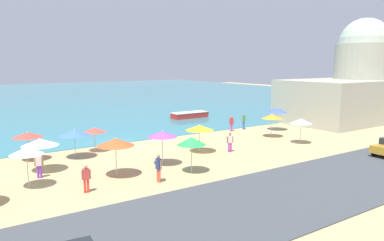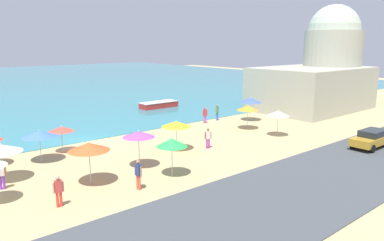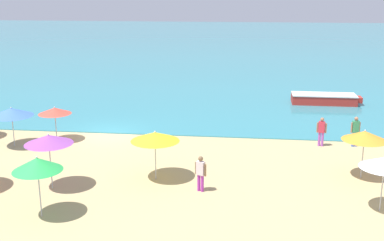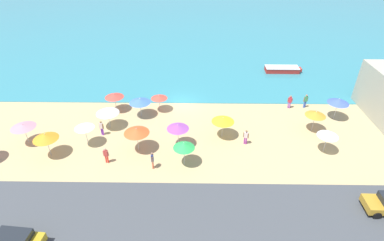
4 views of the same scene
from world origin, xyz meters
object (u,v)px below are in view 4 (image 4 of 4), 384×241
Objects in this scene: beach_umbrella_8 at (114,96)px; bather_3 at (290,101)px; beach_umbrella_7 at (84,126)px; beach_umbrella_0 at (23,126)px; beach_umbrella_4 at (107,111)px; beach_umbrella_5 at (316,114)px; beach_umbrella_9 at (328,134)px; bather_1 at (101,127)px; bather_0 at (152,159)px; beach_umbrella_14 at (140,101)px; beach_umbrella_2 at (159,97)px; beach_umbrella_6 at (178,127)px; beach_umbrella_13 at (223,120)px; skiff_nearshore at (282,69)px; bather_2 at (306,100)px; beach_umbrella_11 at (45,137)px; bather_4 at (106,155)px; bather_5 at (246,136)px; beach_umbrella_3 at (136,131)px; beach_umbrella_1 at (184,145)px; beach_umbrella_10 at (339,101)px.

beach_umbrella_8 is 1.34× the size of bather_3.
beach_umbrella_0 is at bearing 177.60° from beach_umbrella_7.
beach_umbrella_5 is (21.98, -0.27, 0.05)m from beach_umbrella_4.
beach_umbrella_0 is at bearing -174.86° from beach_umbrella_5.
beach_umbrella_9 is 1.40× the size of bather_1.
beach_umbrella_9 is 8.57m from bather_3.
beach_umbrella_9 is 1.35× the size of bather_0.
bather_1 is at bearing -132.48° from beach_umbrella_14.
beach_umbrella_6 is at bearing -69.56° from beach_umbrella_2.
beach_umbrella_6 is at bearing -41.20° from beach_umbrella_8.
skiff_nearshore is (10.30, 16.93, -1.68)m from beach_umbrella_13.
skiff_nearshore is (16.93, 21.89, -0.57)m from bather_0.
beach_umbrella_7 is at bearing 178.26° from beach_umbrella_9.
beach_umbrella_7 is at bearing -161.92° from bather_2.
beach_umbrella_2 is at bearing 143.37° from beach_umbrella_13.
bather_1 is 23.87m from bather_2.
beach_umbrella_7 reaches higher than beach_umbrella_5.
beach_umbrella_11 is (-9.63, -8.56, 0.38)m from beach_umbrella_2.
beach_umbrella_0 is 6.20m from beach_umbrella_7.
beach_umbrella_2 reaches higher than bather_0.
bather_2 is (0.67, 4.93, -1.12)m from beach_umbrella_5.
beach_umbrella_7 is 7.19m from beach_umbrella_14.
bather_1 is 1.03× the size of bather_4.
bather_5 is at bearing -113.89° from skiff_nearshore.
beach_umbrella_3 is 8.71m from beach_umbrella_13.
beach_umbrella_1 is 1.43× the size of bather_0.
bather_2 is (10.47, 6.24, -1.12)m from beach_umbrella_13.
beach_umbrella_11 is 28.83m from bather_2.
beach_umbrella_11 is (-3.09, -1.69, -0.06)m from beach_umbrella_7.
beach_umbrella_9 reaches higher than beach_umbrella_8.
beach_umbrella_6 is 1.02× the size of beach_umbrella_11.
beach_umbrella_2 is 10.36m from bather_4.
beach_umbrella_3 is 1.01× the size of beach_umbrella_6.
beach_umbrella_3 reaches higher than bather_0.
beach_umbrella_13 is (-9.80, -1.31, -0.00)m from beach_umbrella_5.
beach_umbrella_8 is 0.94× the size of beach_umbrella_14.
beach_umbrella_2 is 0.80× the size of beach_umbrella_3.
beach_umbrella_1 is at bearing -48.46° from beach_umbrella_8.
beach_umbrella_1 is 7.00m from bather_5.
beach_umbrella_8 is 25.47m from beach_umbrella_10.
beach_umbrella_6 is 4.79m from beach_umbrella_13.
beach_umbrella_1 is 12.96m from beach_umbrella_11.
beach_umbrella_7 is 23.40m from beach_umbrella_9.
beach_umbrella_7 is 13.71m from beach_umbrella_13.
beach_umbrella_9 is 0.99× the size of beach_umbrella_14.
bather_5 is at bearing 4.04° from beach_umbrella_6.
beach_umbrella_4 is 1.48× the size of bather_5.
beach_umbrella_3 is 1.10× the size of beach_umbrella_9.
beach_umbrella_7 is 2.43m from bather_1.
beach_umbrella_0 is 0.98× the size of beach_umbrella_4.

